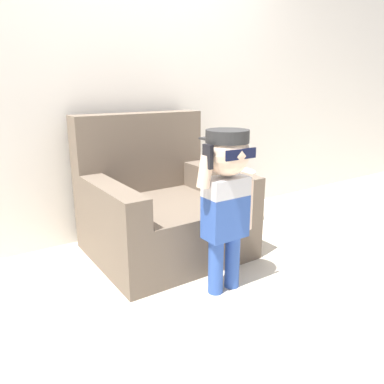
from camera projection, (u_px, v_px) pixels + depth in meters
name	position (u px, v px, depth m)	size (l,w,h in m)	color
ground_plane	(191.00, 252.00, 2.84)	(10.00, 10.00, 0.00)	beige
wall_back	(143.00, 75.00, 3.05)	(10.00, 0.05, 2.60)	silver
armchair	(161.00, 208.00, 2.82)	(1.05, 0.97, 1.02)	#6B5B4C
person_child	(226.00, 187.00, 2.15)	(0.40, 0.30, 0.99)	#3356AD
side_table	(230.00, 192.00, 3.39)	(0.44, 0.44, 0.48)	beige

